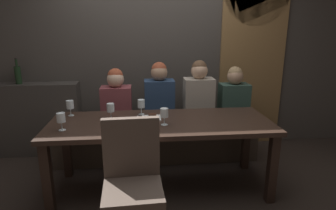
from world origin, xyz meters
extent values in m
plane|color=black|center=(0.00, 0.00, 0.00)|extent=(9.00, 9.00, 0.00)
cube|color=#423D38|center=(0.00, 1.22, 1.50)|extent=(6.00, 0.12, 3.00)
cube|color=olive|center=(1.35, 1.15, 1.05)|extent=(0.90, 0.05, 2.10)
cube|color=#38342F|center=(-1.55, 1.04, 0.47)|extent=(1.10, 0.28, 0.95)
cube|color=black|center=(-1.03, -0.35, 0.35)|extent=(0.08, 0.08, 0.69)
cube|color=black|center=(1.03, -0.35, 0.35)|extent=(0.08, 0.08, 0.69)
cube|color=black|center=(-1.03, 0.35, 0.35)|extent=(0.08, 0.08, 0.69)
cube|color=black|center=(1.03, 0.35, 0.35)|extent=(0.08, 0.08, 0.69)
cube|color=#302119|center=(0.00, 0.00, 0.72)|extent=(2.20, 0.84, 0.04)
cube|color=#40352A|center=(0.00, 0.70, 0.17)|extent=(2.50, 0.40, 0.35)
cube|color=brown|center=(0.00, 0.70, 0.40)|extent=(2.50, 0.44, 0.10)
cylinder|color=#302119|center=(-0.45, -0.62, 0.21)|extent=(0.04, 0.04, 0.42)
cylinder|color=#302119|center=(-0.09, -0.62, 0.21)|extent=(0.04, 0.04, 0.42)
cube|color=brown|center=(-0.27, -0.80, 0.46)|extent=(0.46, 0.46, 0.08)
cube|color=brown|center=(-0.28, -0.61, 0.74)|extent=(0.44, 0.08, 0.48)
cube|color=brown|center=(-0.49, 0.68, 0.70)|extent=(0.36, 0.24, 0.51)
sphere|color=#DBB293|center=(-0.49, 0.68, 1.05)|extent=(0.20, 0.20, 0.20)
sphere|color=brown|center=(-0.49, 0.69, 1.09)|extent=(0.18, 0.18, 0.18)
cube|color=navy|center=(0.03, 0.71, 0.74)|extent=(0.36, 0.24, 0.57)
sphere|color=tan|center=(0.03, 0.71, 1.12)|extent=(0.20, 0.20, 0.20)
sphere|color=brown|center=(0.03, 0.72, 1.15)|extent=(0.18, 0.18, 0.18)
cube|color=#9E9384|center=(0.52, 0.67, 0.75)|extent=(0.36, 0.24, 0.59)
sphere|color=tan|center=(0.52, 0.67, 1.14)|extent=(0.20, 0.20, 0.20)
sphere|color=brown|center=(0.52, 0.68, 1.17)|extent=(0.18, 0.18, 0.18)
cube|color=#2D473D|center=(0.98, 0.72, 0.70)|extent=(0.36, 0.24, 0.51)
sphere|color=tan|center=(0.98, 0.72, 1.05)|extent=(0.20, 0.20, 0.20)
sphere|color=#9E7F56|center=(0.98, 0.73, 1.09)|extent=(0.18, 0.18, 0.18)
cylinder|color=black|center=(-1.72, 1.03, 1.06)|extent=(0.08, 0.08, 0.22)
cylinder|color=black|center=(-1.72, 1.03, 1.21)|extent=(0.03, 0.03, 0.09)
cylinder|color=black|center=(-1.72, 1.03, 1.27)|extent=(0.03, 0.03, 0.02)
cylinder|color=silver|center=(-0.50, 0.12, 0.74)|extent=(0.06, 0.06, 0.00)
cylinder|color=silver|center=(-0.50, 0.12, 0.78)|extent=(0.01, 0.01, 0.07)
cylinder|color=silver|center=(-0.50, 0.12, 0.86)|extent=(0.08, 0.08, 0.08)
cylinder|color=maroon|center=(-0.50, 0.12, 0.84)|extent=(0.07, 0.07, 0.04)
cylinder|color=silver|center=(-0.91, -0.17, 0.74)|extent=(0.06, 0.06, 0.00)
cylinder|color=silver|center=(-0.91, -0.17, 0.78)|extent=(0.01, 0.01, 0.07)
cylinder|color=silver|center=(-0.91, -0.17, 0.86)|extent=(0.08, 0.08, 0.08)
cylinder|color=maroon|center=(-0.91, -0.17, 0.84)|extent=(0.07, 0.07, 0.04)
cylinder|color=silver|center=(0.03, -0.11, 0.74)|extent=(0.06, 0.06, 0.00)
cylinder|color=silver|center=(0.03, -0.11, 0.78)|extent=(0.01, 0.01, 0.07)
cylinder|color=silver|center=(0.03, -0.11, 0.86)|extent=(0.08, 0.08, 0.08)
cylinder|color=silver|center=(-0.19, 0.25, 0.74)|extent=(0.06, 0.06, 0.00)
cylinder|color=silver|center=(-0.19, 0.25, 0.78)|extent=(0.01, 0.01, 0.07)
cylinder|color=silver|center=(-0.19, 0.25, 0.86)|extent=(0.08, 0.08, 0.08)
cylinder|color=maroon|center=(-0.19, 0.25, 0.84)|extent=(0.07, 0.07, 0.03)
cylinder|color=silver|center=(-0.93, 0.28, 0.74)|extent=(0.06, 0.06, 0.00)
cylinder|color=silver|center=(-0.93, 0.28, 0.78)|extent=(0.01, 0.01, 0.07)
cylinder|color=silver|center=(-0.93, 0.28, 0.86)|extent=(0.08, 0.08, 0.08)
cube|color=white|center=(-0.09, 0.10, 0.74)|extent=(0.19, 0.19, 0.01)
cube|color=#381E14|center=(-0.08, 0.10, 0.77)|extent=(0.08, 0.06, 0.04)
cube|color=silver|center=(-0.23, 0.12, 0.74)|extent=(0.02, 0.17, 0.01)
camera|label=1|loc=(-0.19, -2.70, 1.65)|focal=30.66mm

